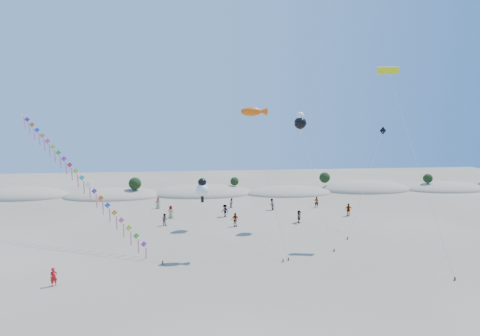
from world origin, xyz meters
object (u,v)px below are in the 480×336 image
Objects in this scene: parafoil_kite at (389,73)px; flyer_foreground at (54,277)px; kite_train at (76,173)px; fish_kite at (254,112)px.

parafoil_kite is 39.20m from flyer_foreground.
fish_kite is (19.27, -5.37, 6.72)m from kite_train.
fish_kite is at bearing -6.92° from flyer_foreground.
parafoil_kite is (15.51, 2.27, 4.33)m from fish_kite.
flyer_foreground is at bearing -156.78° from fish_kite.
kite_train is 36.63m from parafoil_kite.
flyer_foreground is (-17.85, -7.66, -13.69)m from fish_kite.
kite_train is 1.26× the size of fish_kite.
fish_kite reaches higher than kite_train.
flyer_foreground is (1.42, -13.03, -6.97)m from kite_train.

